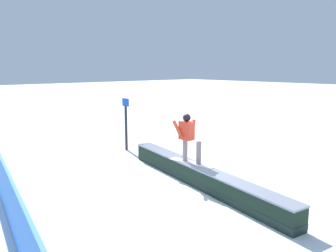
{
  "coord_description": "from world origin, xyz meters",
  "views": [
    {
      "loc": [
        -5.98,
        6.35,
        3.19
      ],
      "look_at": [
        0.17,
        0.97,
        1.75
      ],
      "focal_mm": 35.53,
      "sensor_mm": 36.0,
      "label": 1
    }
  ],
  "objects": [
    {
      "name": "grind_box",
      "position": [
        0.0,
        0.0,
        0.25
      ],
      "size": [
        6.48,
        1.55,
        0.56
      ],
      "color": "black",
      "rests_on": "ground_plane"
    },
    {
      "name": "trail_marker",
      "position": [
        4.66,
        -0.78,
        1.08
      ],
      "size": [
        0.4,
        0.1,
        2.03
      ],
      "color": "#262628",
      "rests_on": "ground_plane"
    },
    {
      "name": "safety_fence",
      "position": [
        0.0,
        4.75,
        0.62
      ],
      "size": [
        9.21,
        1.59,
        1.24
      ],
      "primitive_type": "cube",
      "rotation": [
        0.0,
        0.0,
        -0.16
      ],
      "color": "#327BE3",
      "rests_on": "ground_plane"
    },
    {
      "name": "snowboarder",
      "position": [
        0.48,
        -0.04,
        1.3
      ],
      "size": [
        1.49,
        0.47,
        1.37
      ],
      "color": "silver",
      "rests_on": "grind_box"
    },
    {
      "name": "ground_plane",
      "position": [
        0.0,
        0.0,
        0.0
      ],
      "size": [
        120.0,
        120.0,
        0.0
      ],
      "primitive_type": "plane",
      "color": "white"
    }
  ]
}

